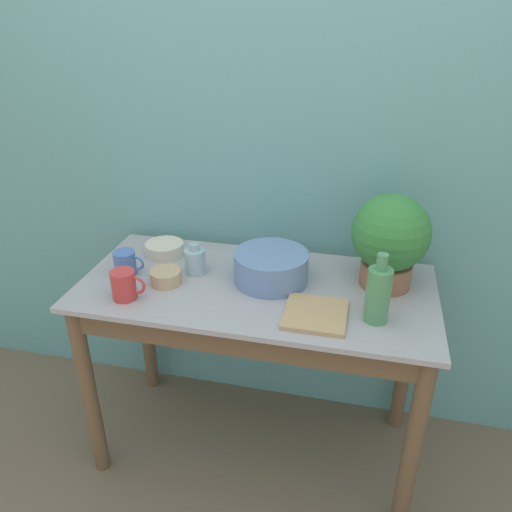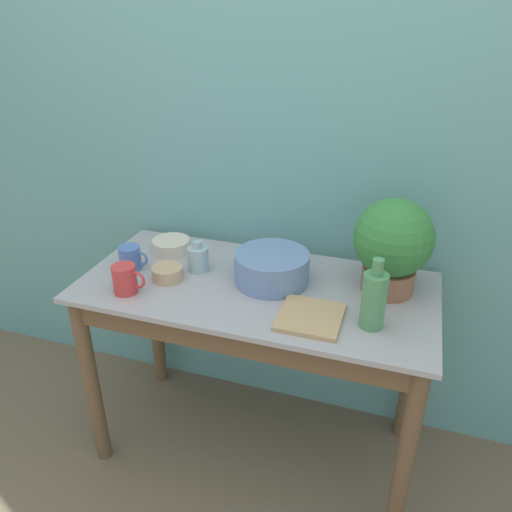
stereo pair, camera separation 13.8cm
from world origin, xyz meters
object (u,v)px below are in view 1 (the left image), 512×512
bowl_wash_large (271,267)px  bowl_small_cream (165,249)px  potted_plant (390,238)px  bowl_small_tan (166,277)px  tray_board (315,314)px  bottle_tall (378,294)px  bottle_short (195,261)px  mug_red (124,285)px  mug_blue (126,263)px

bowl_wash_large → bowl_small_cream: bowl_wash_large is taller
potted_plant → bowl_small_tan: potted_plant is taller
bowl_small_tan → tray_board: 0.57m
bowl_wash_large → bottle_tall: bearing=-24.5°
bottle_short → mug_red: bearing=-127.7°
potted_plant → bowl_small_cream: bearing=177.3°
bottle_tall → bowl_small_tan: size_ratio=2.08×
bowl_wash_large → mug_red: bearing=-153.5°
bottle_tall → bowl_small_tan: bearing=174.7°
bottle_tall → bowl_small_cream: (-0.85, 0.28, -0.07)m
bowl_small_cream → bottle_tall: bearing=-18.4°
bottle_tall → bowl_small_cream: 0.90m
bowl_wash_large → bottle_tall: 0.42m
mug_blue → bowl_small_cream: size_ratio=0.77×
bowl_wash_large → tray_board: size_ratio=1.29×
mug_blue → bottle_short: bearing=15.5°
potted_plant → tray_board: (-0.22, -0.26, -0.18)m
bowl_wash_large → mug_blue: bearing=-172.2°
mug_blue → bottle_tall: bearing=-6.1°
mug_blue → tray_board: bearing=-9.5°
bowl_wash_large → tray_board: bowl_wash_large is taller
bottle_short → tray_board: 0.52m
bowl_wash_large → mug_red: bowl_wash_large is taller
bowl_small_cream → tray_board: (0.65, -0.31, -0.02)m
bowl_small_tan → bowl_small_cream: (-0.09, 0.21, 0.00)m
bowl_small_tan → bottle_short: bearing=50.8°
potted_plant → mug_blue: bearing=-171.6°
bottle_short → bowl_small_tan: size_ratio=1.06×
bowl_wash_large → bowl_small_cream: size_ratio=1.78×
bowl_wash_large → bottle_short: bearing=-179.2°
bottle_tall → mug_red: 0.86m
bottle_tall → mug_red: size_ratio=1.93×
mug_red → bowl_small_tan: mug_red is taller
potted_plant → bowl_small_tan: size_ratio=2.99×
bowl_small_cream → bottle_short: bearing=-33.1°
bottle_short → bowl_wash_large: bearing=0.8°
potted_plant → bowl_wash_large: (-0.41, -0.07, -0.13)m
mug_blue → potted_plant: bearing=8.4°
bowl_small_tan → tray_board: size_ratio=0.54×
potted_plant → bowl_small_cream: (-0.88, 0.04, -0.16)m
mug_red → bowl_small_cream: size_ratio=0.81×
bowl_wash_large → mug_blue: bowl_wash_large is taller
bowl_wash_large → bottle_short: 0.29m
mug_red → tray_board: size_ratio=0.59×
bowl_small_tan → bowl_small_cream: 0.23m
bowl_wash_large → tray_board: bearing=-46.1°
potted_plant → bottle_short: size_ratio=2.82×
mug_blue → tray_board: (0.73, -0.12, -0.04)m
bottle_tall → mug_blue: (-0.93, 0.10, -0.05)m
bowl_small_cream → tray_board: size_ratio=0.73×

